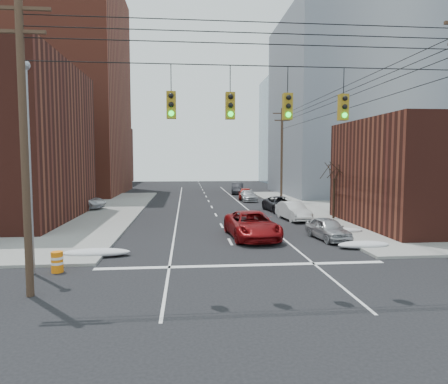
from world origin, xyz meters
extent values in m
plane|color=black|center=(0.00, 0.00, 0.00)|extent=(160.00, 160.00, 0.00)
cube|color=brown|center=(-24.00, 48.00, 15.00)|extent=(24.00, 20.00, 30.00)
cube|color=#471C15|center=(-26.00, 74.00, 6.00)|extent=(22.00, 18.00, 12.00)
cube|color=gray|center=(22.00, 44.00, 12.50)|extent=(22.00, 20.00, 25.00)
cube|color=gray|center=(24.00, 70.00, 11.00)|extent=(20.00, 18.00, 22.00)
cylinder|color=#473323|center=(-8.50, 3.00, 5.50)|extent=(0.28, 0.28, 11.00)
cube|color=#473323|center=(-8.50, 3.00, 10.40)|extent=(2.20, 0.12, 0.12)
cube|color=#473323|center=(-8.50, 3.00, 9.60)|extent=(1.80, 0.12, 0.12)
cylinder|color=#473323|center=(8.50, 34.00, 5.50)|extent=(0.28, 0.28, 11.00)
cube|color=#473323|center=(8.50, 34.00, 10.40)|extent=(2.20, 0.12, 0.12)
cube|color=#473323|center=(8.50, 34.00, 9.60)|extent=(1.80, 0.12, 0.12)
cylinder|color=black|center=(0.00, 3.00, 8.60)|extent=(17.00, 0.04, 0.04)
cylinder|color=black|center=(-3.20, 3.00, 8.10)|extent=(0.03, 0.03, 1.00)
cube|color=olive|center=(-3.20, 3.00, 7.10)|extent=(0.35, 0.30, 1.00)
sphere|color=black|center=(-3.20, 2.83, 7.42)|extent=(0.20, 0.20, 0.20)
sphere|color=black|center=(-3.20, 2.83, 7.10)|extent=(0.20, 0.20, 0.20)
sphere|color=#0CE526|center=(-3.20, 2.83, 6.78)|extent=(0.20, 0.20, 0.20)
cylinder|color=black|center=(-1.00, 3.00, 8.10)|extent=(0.03, 0.03, 1.00)
cube|color=olive|center=(-1.00, 3.00, 7.10)|extent=(0.35, 0.30, 1.00)
sphere|color=black|center=(-1.00, 2.83, 7.42)|extent=(0.20, 0.20, 0.20)
sphere|color=black|center=(-1.00, 2.83, 7.10)|extent=(0.20, 0.20, 0.20)
sphere|color=#0CE526|center=(-1.00, 2.83, 6.78)|extent=(0.20, 0.20, 0.20)
cylinder|color=black|center=(1.20, 3.00, 8.10)|extent=(0.03, 0.03, 1.00)
cube|color=olive|center=(1.20, 3.00, 7.10)|extent=(0.35, 0.30, 1.00)
sphere|color=black|center=(1.20, 2.83, 7.42)|extent=(0.20, 0.20, 0.20)
sphere|color=black|center=(1.20, 2.83, 7.10)|extent=(0.20, 0.20, 0.20)
sphere|color=#0CE526|center=(1.20, 2.83, 6.78)|extent=(0.20, 0.20, 0.20)
cylinder|color=black|center=(3.40, 3.00, 8.10)|extent=(0.03, 0.03, 1.00)
cube|color=olive|center=(3.40, 3.00, 7.10)|extent=(0.35, 0.30, 1.00)
sphere|color=black|center=(3.40, 2.83, 7.42)|extent=(0.20, 0.20, 0.20)
sphere|color=black|center=(3.40, 2.83, 7.10)|extent=(0.20, 0.20, 0.20)
sphere|color=#0CE526|center=(3.40, 2.83, 6.78)|extent=(0.20, 0.20, 0.20)
cylinder|color=gray|center=(-9.50, 6.00, 4.50)|extent=(0.18, 0.18, 9.00)
sphere|color=gray|center=(-9.50, 6.00, 9.10)|extent=(0.44, 0.44, 0.44)
cylinder|color=black|center=(9.60, 20.00, 1.75)|extent=(0.20, 0.20, 3.50)
cylinder|color=black|center=(9.98, 20.12, 4.07)|extent=(0.27, 0.82, 1.19)
cylinder|color=black|center=(9.82, 20.57, 4.16)|extent=(1.17, 0.54, 1.38)
cylinder|color=black|center=(9.17, 20.74, 4.19)|extent=(1.44, 1.00, 1.48)
cylinder|color=black|center=(9.20, 20.06, 4.07)|extent=(0.17, 0.84, 1.19)
cylinder|color=black|center=(9.15, 19.58, 4.16)|extent=(0.82, 0.99, 1.40)
cylinder|color=black|center=(9.66, 19.15, 4.19)|extent=(1.74, 0.21, 1.43)
cylinder|color=black|center=(9.93, 19.77, 4.07)|extent=(0.48, 0.73, 1.20)
ellipsoid|color=silver|center=(-7.40, 9.00, 0.21)|extent=(3.50, 1.08, 0.42)
ellipsoid|color=silver|center=(7.40, 9.50, 0.21)|extent=(3.00, 1.08, 0.42)
ellipsoid|color=silver|center=(7.40, 14.00, 0.21)|extent=(4.00, 1.08, 0.42)
imported|color=maroon|center=(1.53, 13.08, 0.86)|extent=(3.24, 6.34, 1.71)
imported|color=#AEAFB3|center=(6.27, 12.18, 0.69)|extent=(2.12, 4.24, 1.39)
imported|color=silver|center=(6.24, 20.31, 0.75)|extent=(2.20, 4.75, 1.51)
imported|color=black|center=(6.40, 25.69, 0.72)|extent=(2.91, 5.42, 1.45)
imported|color=#A7A8AC|center=(4.80, 35.71, 0.65)|extent=(1.90, 4.50, 1.30)
imported|color=maroon|center=(4.80, 37.86, 0.73)|extent=(2.31, 4.49, 1.46)
imported|color=black|center=(4.80, 45.88, 0.79)|extent=(2.25, 4.97, 1.58)
imported|color=silver|center=(-15.81, 19.38, 0.83)|extent=(4.21, 1.64, 1.36)
imported|color=silver|center=(-13.47, 28.43, 0.93)|extent=(6.09, 3.91, 1.56)
imported|color=#A9A9AE|center=(-18.75, 25.96, 0.89)|extent=(4.69, 3.27, 1.48)
cylinder|color=orange|center=(-8.50, 6.16, 0.47)|extent=(0.64, 0.64, 0.94)
cylinder|color=white|center=(-8.50, 6.16, 0.66)|extent=(0.65, 0.65, 0.11)
cylinder|color=white|center=(-8.50, 6.16, 0.42)|extent=(0.65, 0.65, 0.11)
camera|label=1|loc=(-2.66, -12.13, 5.11)|focal=32.00mm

